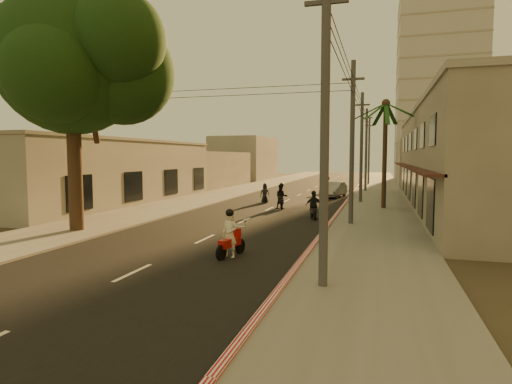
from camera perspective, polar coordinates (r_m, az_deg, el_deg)
ground at (r=18.21m, az=-9.31°, el=-7.41°), size 160.00×160.00×0.00m
road at (r=37.06m, az=4.11°, el=-1.17°), size 10.00×140.00×0.02m
sidewalk_right at (r=36.25m, az=15.79°, el=-1.39°), size 5.00×140.00×0.12m
sidewalk_left at (r=39.31m, az=-6.64°, el=-0.78°), size 5.00×140.00×0.12m
curb_stripe at (r=31.38m, az=11.33°, el=-2.16°), size 0.20×60.00×0.20m
shophouse_row at (r=34.62m, az=26.66°, el=3.96°), size 8.80×34.20×7.30m
left_building at (r=37.08m, az=-19.63°, el=2.58°), size 8.20×24.20×5.20m
distant_tower at (r=73.24m, az=23.09°, el=12.34°), size 12.10×12.10×28.00m
broadleaf_tree at (r=23.62m, az=-22.43°, el=15.77°), size 9.60×8.70×12.10m
palm_tree at (r=32.23m, az=16.92°, el=10.47°), size 5.00×5.00×8.20m
utility_poles at (r=36.19m, az=13.94°, el=8.91°), size 1.20×48.26×9.00m
filler_right at (r=61.38m, az=22.13°, el=3.62°), size 8.00×14.00×6.00m
filler_left_near at (r=54.58m, az=-7.25°, el=2.99°), size 8.00×14.00×4.40m
filler_left_far at (r=71.43m, az=-1.50°, el=4.47°), size 8.00×14.00×7.00m
scooter_red at (r=16.26m, az=-3.47°, el=-5.85°), size 0.91×1.86×1.86m
scooter_mid_a at (r=31.13m, az=3.40°, el=-0.69°), size 1.21×1.92×1.92m
scooter_mid_b at (r=26.33m, az=7.68°, el=-1.88°), size 1.20×1.73×1.76m
scooter_far_a at (r=35.14m, az=1.18°, el=-0.27°), size 1.04×1.64×1.65m
scooter_far_b at (r=45.97m, az=9.47°, el=0.96°), size 1.26×1.89×1.86m
parked_car at (r=40.78m, az=10.31°, el=0.31°), size 3.04×4.93×1.45m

